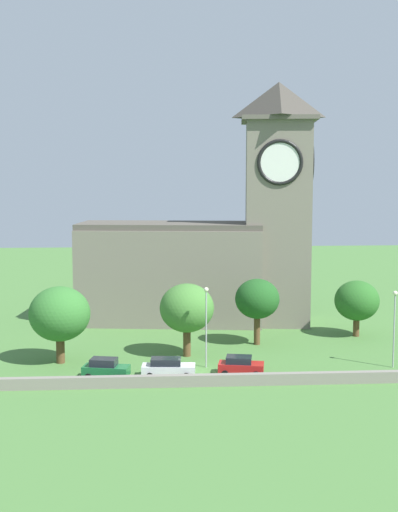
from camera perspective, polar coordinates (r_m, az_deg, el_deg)
The scene contains 12 objects.
ground_plane at distance 79.18m, azimuth -1.18°, elevation -6.54°, with size 200.00×200.00×0.00m, color #477538.
church at distance 84.92m, azimuth 1.22°, elevation 0.98°, with size 29.55×12.50×29.17m.
quay_barrier at distance 60.39m, azimuth -0.34°, elevation -10.22°, with size 56.67×0.70×1.01m, color gray.
car_green at distance 62.92m, azimuth -7.72°, elevation -9.18°, with size 4.35×2.70×1.86m.
car_white at distance 63.01m, azimuth -2.59°, elevation -9.16°, with size 4.90×2.32×1.72m.
car_red at distance 63.78m, azimuth 3.45°, elevation -8.99°, with size 4.38×2.83×1.69m.
streetlamp_west_mid at distance 65.07m, azimuth 0.60°, elevation -4.86°, with size 0.44×0.44×7.66m.
streetlamp_central at distance 67.54m, azimuth 15.82°, elevation -4.85°, with size 0.44×0.44×7.34m.
tree_riverside_west at distance 69.11m, azimuth -1.01°, elevation -4.33°, with size 5.43×5.43×7.36m.
tree_by_tower at distance 74.12m, azimuth 4.83°, elevation -3.57°, with size 4.75×4.75×7.12m.
tree_riverside_east at distance 79.81m, azimuth 12.89°, elevation -3.62°, with size 5.01×5.01×6.35m.
tree_churchyard at distance 67.95m, azimuth -11.42°, elevation -4.72°, with size 5.88×5.88×7.49m.
Camera 1 is at (-3.46, -62.05, 17.93)m, focal length 48.52 mm.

